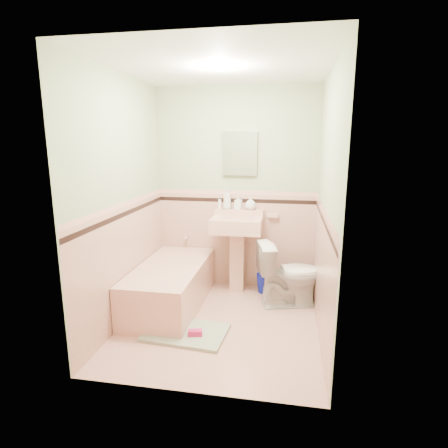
% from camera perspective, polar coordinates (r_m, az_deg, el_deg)
% --- Properties ---
extents(floor, '(2.20, 2.20, 0.00)m').
position_cam_1_polar(floor, '(3.95, -0.66, -15.12)').
color(floor, '#DAA38E').
rests_on(floor, ground).
extents(ceiling, '(2.20, 2.20, 0.00)m').
position_cam_1_polar(ceiling, '(3.56, -0.77, 23.36)').
color(ceiling, white).
rests_on(ceiling, ground).
extents(wall_back, '(2.50, 0.00, 2.50)m').
position_cam_1_polar(wall_back, '(4.62, 1.86, 5.30)').
color(wall_back, beige).
rests_on(wall_back, ground).
extents(wall_front, '(2.50, 0.00, 2.50)m').
position_cam_1_polar(wall_front, '(2.49, -5.45, -1.05)').
color(wall_front, beige).
rests_on(wall_front, ground).
extents(wall_left, '(0.00, 2.50, 2.50)m').
position_cam_1_polar(wall_left, '(3.85, -15.50, 3.40)').
color(wall_left, beige).
rests_on(wall_left, ground).
extents(wall_right, '(0.00, 2.50, 2.50)m').
position_cam_1_polar(wall_right, '(3.50, 15.61, 2.49)').
color(wall_right, beige).
rests_on(wall_right, ground).
extents(wainscot_back, '(2.00, 0.00, 2.00)m').
position_cam_1_polar(wainscot_back, '(4.73, 1.78, -2.55)').
color(wainscot_back, '#DCA894').
rests_on(wainscot_back, ground).
extents(wainscot_front, '(2.00, 0.00, 2.00)m').
position_cam_1_polar(wainscot_front, '(2.73, -5.09, -14.37)').
color(wainscot_front, '#DCA894').
rests_on(wainscot_front, ground).
extents(wainscot_left, '(0.00, 2.20, 2.20)m').
position_cam_1_polar(wainscot_left, '(4.00, -14.80, -5.83)').
color(wainscot_left, '#DCA894').
rests_on(wainscot_left, ground).
extents(wainscot_right, '(0.00, 2.20, 2.20)m').
position_cam_1_polar(wainscot_right, '(3.66, 14.82, -7.56)').
color(wainscot_right, '#DCA894').
rests_on(wainscot_right, ground).
extents(accent_back, '(2.00, 0.00, 2.00)m').
position_cam_1_polar(accent_back, '(4.62, 1.81, 3.67)').
color(accent_back, black).
rests_on(accent_back, ground).
extents(accent_front, '(2.00, 0.00, 2.00)m').
position_cam_1_polar(accent_front, '(2.54, -5.28, -3.80)').
color(accent_front, black).
rests_on(accent_front, ground).
extents(accent_left, '(0.00, 2.20, 2.20)m').
position_cam_1_polar(accent_left, '(3.87, -15.15, 1.50)').
color(accent_left, black).
rests_on(accent_left, ground).
extents(accent_right, '(0.00, 2.20, 2.20)m').
position_cam_1_polar(accent_right, '(3.52, 15.20, 0.42)').
color(accent_right, black).
rests_on(accent_right, ground).
extents(cap_back, '(2.00, 0.00, 2.00)m').
position_cam_1_polar(cap_back, '(4.60, 1.82, 4.90)').
color(cap_back, '#DA9E8F').
rests_on(cap_back, ground).
extents(cap_front, '(2.00, 0.00, 2.00)m').
position_cam_1_polar(cap_front, '(2.52, -5.32, -1.62)').
color(cap_front, '#DA9E8F').
rests_on(cap_front, ground).
extents(cap_left, '(0.00, 2.20, 2.20)m').
position_cam_1_polar(cap_left, '(3.85, -15.23, 2.96)').
color(cap_left, '#DA9E8F').
rests_on(cap_left, ground).
extents(cap_right, '(0.00, 2.20, 2.20)m').
position_cam_1_polar(cap_right, '(3.50, 15.29, 2.02)').
color(cap_right, '#DA9E8F').
rests_on(cap_right, ground).
extents(bathtub, '(0.70, 1.50, 0.45)m').
position_cam_1_polar(bathtub, '(4.29, -8.24, -9.60)').
color(bathtub, '#D5A08C').
rests_on(bathtub, floor).
extents(tub_faucet, '(0.04, 0.12, 0.04)m').
position_cam_1_polar(tub_faucet, '(4.82, -5.73, -1.97)').
color(tub_faucet, silver).
rests_on(tub_faucet, wall_back).
extents(sink, '(0.61, 0.50, 0.95)m').
position_cam_1_polar(sink, '(4.54, 1.98, -4.84)').
color(sink, '#D5A08C').
rests_on(sink, floor).
extents(sink_faucet, '(0.02, 0.02, 0.10)m').
position_cam_1_polar(sink_faucet, '(4.56, 2.27, 1.38)').
color(sink_faucet, silver).
rests_on(sink_faucet, sink).
extents(medicine_cabinet, '(0.42, 0.04, 0.53)m').
position_cam_1_polar(medicine_cabinet, '(4.54, 2.48, 10.87)').
color(medicine_cabinet, white).
rests_on(medicine_cabinet, wall_back).
extents(soap_dish, '(0.13, 0.08, 0.04)m').
position_cam_1_polar(soap_dish, '(4.58, 7.58, 1.34)').
color(soap_dish, '#D5A08C').
rests_on(soap_dish, wall_back).
extents(soap_bottle_left, '(0.13, 0.13, 0.26)m').
position_cam_1_polar(soap_bottle_left, '(4.59, 0.50, 3.91)').
color(soap_bottle_left, '#B2B2B2').
rests_on(soap_bottle_left, sink).
extents(soap_bottle_mid, '(0.09, 0.09, 0.18)m').
position_cam_1_polar(soap_bottle_mid, '(4.57, 2.24, 3.40)').
color(soap_bottle_mid, '#B2B2B2').
rests_on(soap_bottle_mid, sink).
extents(soap_bottle_right, '(0.16, 0.16, 0.17)m').
position_cam_1_polar(soap_bottle_right, '(4.56, 4.14, 3.27)').
color(soap_bottle_right, '#B2B2B2').
rests_on(soap_bottle_right, sink).
extents(tube, '(0.04, 0.04, 0.12)m').
position_cam_1_polar(tube, '(4.62, -0.67, 3.12)').
color(tube, white).
rests_on(tube, sink).
extents(toilet, '(0.81, 0.59, 0.74)m').
position_cam_1_polar(toilet, '(4.28, 10.18, -7.61)').
color(toilet, white).
rests_on(toilet, floor).
extents(bucket, '(0.24, 0.24, 0.23)m').
position_cam_1_polar(bucket, '(4.67, 6.46, -9.08)').
color(bucket, '#091497').
rests_on(bucket, floor).
extents(bath_mat, '(0.82, 0.59, 0.03)m').
position_cam_1_polar(bath_mat, '(3.76, -5.95, -16.38)').
color(bath_mat, gray).
rests_on(bath_mat, floor).
extents(shoe, '(0.15, 0.09, 0.05)m').
position_cam_1_polar(shoe, '(3.66, -4.50, -16.47)').
color(shoe, '#BF1E59').
rests_on(shoe, bath_mat).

